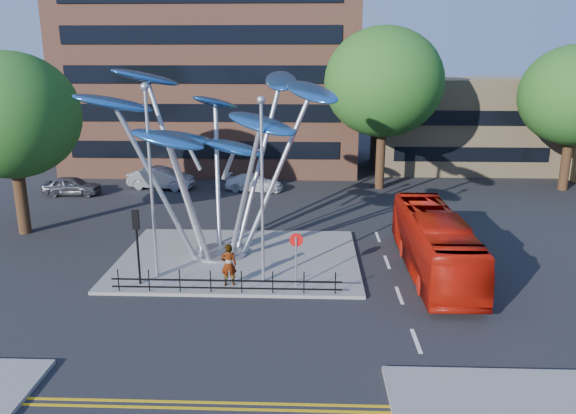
{
  "coord_description": "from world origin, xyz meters",
  "views": [
    {
      "loc": [
        2.5,
        -20.6,
        10.18
      ],
      "look_at": [
        1.59,
        4.0,
        3.38
      ],
      "focal_mm": 35.0,
      "sensor_mm": 36.0,
      "label": 1
    }
  ],
  "objects_px": {
    "tree_right": "(384,82)",
    "no_entry_sign_island": "(296,251)",
    "pedestrian": "(229,265)",
    "parked_car_left": "(72,186)",
    "tree_far": "(575,96)",
    "leaf_sculpture": "(215,123)",
    "parked_car_right": "(254,183)",
    "traffic_light_island": "(137,231)",
    "street_lamp_left": "(150,166)",
    "street_lamp_right": "(262,175)",
    "tree_left": "(10,116)",
    "red_bus": "(434,243)",
    "parked_car_mid": "(161,178)"
  },
  "relations": [
    {
      "from": "parked_car_right",
      "to": "tree_far",
      "type": "bearing_deg",
      "value": -78.7
    },
    {
      "from": "tree_right",
      "to": "parked_car_left",
      "type": "relative_size",
      "value": 2.94
    },
    {
      "from": "parked_car_mid",
      "to": "pedestrian",
      "type": "bearing_deg",
      "value": -147.83
    },
    {
      "from": "red_bus",
      "to": "parked_car_left",
      "type": "distance_m",
      "value": 27.33
    },
    {
      "from": "traffic_light_island",
      "to": "parked_car_right",
      "type": "distance_m",
      "value": 18.68
    },
    {
      "from": "street_lamp_left",
      "to": "parked_car_right",
      "type": "distance_m",
      "value": 18.13
    },
    {
      "from": "street_lamp_right",
      "to": "traffic_light_island",
      "type": "distance_m",
      "value": 6.05
    },
    {
      "from": "street_lamp_left",
      "to": "no_entry_sign_island",
      "type": "height_order",
      "value": "street_lamp_left"
    },
    {
      "from": "pedestrian",
      "to": "parked_car_mid",
      "type": "height_order",
      "value": "pedestrian"
    },
    {
      "from": "leaf_sculpture",
      "to": "traffic_light_island",
      "type": "bearing_deg",
      "value": -125.04
    },
    {
      "from": "street_lamp_left",
      "to": "traffic_light_island",
      "type": "bearing_deg",
      "value": -116.57
    },
    {
      "from": "red_bus",
      "to": "pedestrian",
      "type": "distance_m",
      "value": 9.77
    },
    {
      "from": "traffic_light_island",
      "to": "parked_car_right",
      "type": "xyz_separation_m",
      "value": [
        3.38,
        18.27,
        -1.98
      ]
    },
    {
      "from": "tree_far",
      "to": "parked_car_left",
      "type": "bearing_deg",
      "value": -175.27
    },
    {
      "from": "leaf_sculpture",
      "to": "pedestrian",
      "type": "relative_size",
      "value": 6.6
    },
    {
      "from": "leaf_sculpture",
      "to": "tree_left",
      "type": "bearing_deg",
      "value": 164.45
    },
    {
      "from": "red_bus",
      "to": "parked_car_right",
      "type": "height_order",
      "value": "red_bus"
    },
    {
      "from": "parked_car_left",
      "to": "parked_car_mid",
      "type": "height_order",
      "value": "parked_car_mid"
    },
    {
      "from": "tree_left",
      "to": "traffic_light_island",
      "type": "height_order",
      "value": "tree_left"
    },
    {
      "from": "red_bus",
      "to": "parked_car_left",
      "type": "height_order",
      "value": "red_bus"
    },
    {
      "from": "tree_far",
      "to": "no_entry_sign_island",
      "type": "bearing_deg",
      "value": -135.75
    },
    {
      "from": "tree_far",
      "to": "parked_car_right",
      "type": "xyz_separation_m",
      "value": [
        -23.62,
        -1.23,
        -6.47
      ]
    },
    {
      "from": "tree_far",
      "to": "tree_left",
      "type": "bearing_deg",
      "value": -161.57
    },
    {
      "from": "street_lamp_left",
      "to": "parked_car_mid",
      "type": "distance_m",
      "value": 18.78
    },
    {
      "from": "traffic_light_island",
      "to": "parked_car_right",
      "type": "relative_size",
      "value": 0.78
    },
    {
      "from": "traffic_light_island",
      "to": "parked_car_right",
      "type": "height_order",
      "value": "traffic_light_island"
    },
    {
      "from": "street_lamp_left",
      "to": "parked_car_mid",
      "type": "xyz_separation_m",
      "value": [
        -4.34,
        17.7,
        -4.53
      ]
    },
    {
      "from": "tree_right",
      "to": "no_entry_sign_island",
      "type": "bearing_deg",
      "value": -107.12
    },
    {
      "from": "pedestrian",
      "to": "parked_car_left",
      "type": "height_order",
      "value": "pedestrian"
    },
    {
      "from": "tree_left",
      "to": "leaf_sculpture",
      "type": "distance_m",
      "value": 12.38
    },
    {
      "from": "tree_right",
      "to": "parked_car_right",
      "type": "relative_size",
      "value": 2.77
    },
    {
      "from": "street_lamp_left",
      "to": "red_bus",
      "type": "relative_size",
      "value": 0.85
    },
    {
      "from": "parked_car_left",
      "to": "parked_car_right",
      "type": "distance_m",
      "value": 13.38
    },
    {
      "from": "tree_right",
      "to": "tree_far",
      "type": "distance_m",
      "value": 14.03
    },
    {
      "from": "tree_right",
      "to": "street_lamp_right",
      "type": "bearing_deg",
      "value": -111.54
    },
    {
      "from": "pedestrian",
      "to": "tree_right",
      "type": "bearing_deg",
      "value": -124.28
    },
    {
      "from": "tree_far",
      "to": "pedestrian",
      "type": "bearing_deg",
      "value": -139.69
    },
    {
      "from": "no_entry_sign_island",
      "to": "parked_car_mid",
      "type": "relative_size",
      "value": 0.49
    },
    {
      "from": "tree_right",
      "to": "traffic_light_island",
      "type": "xyz_separation_m",
      "value": [
        -13.0,
        -19.5,
        -5.42
      ]
    },
    {
      "from": "pedestrian",
      "to": "parked_car_right",
      "type": "height_order",
      "value": "pedestrian"
    },
    {
      "from": "parked_car_right",
      "to": "traffic_light_island",
      "type": "bearing_deg",
      "value": 177.81
    },
    {
      "from": "leaf_sculpture",
      "to": "street_lamp_right",
      "type": "relative_size",
      "value": 1.53
    },
    {
      "from": "traffic_light_island",
      "to": "pedestrian",
      "type": "bearing_deg",
      "value": 0.0
    },
    {
      "from": "leaf_sculpture",
      "to": "parked_car_right",
      "type": "bearing_deg",
      "value": 88.16
    },
    {
      "from": "leaf_sculpture",
      "to": "street_lamp_left",
      "type": "relative_size",
      "value": 1.45
    },
    {
      "from": "no_entry_sign_island",
      "to": "red_bus",
      "type": "bearing_deg",
      "value": 19.43
    },
    {
      "from": "tree_right",
      "to": "parked_car_right",
      "type": "xyz_separation_m",
      "value": [
        -9.62,
        -1.23,
        -7.4
      ]
    },
    {
      "from": "street_lamp_left",
      "to": "parked_car_left",
      "type": "distance_m",
      "value": 19.18
    },
    {
      "from": "no_entry_sign_island",
      "to": "pedestrian",
      "type": "bearing_deg",
      "value": -179.69
    },
    {
      "from": "tree_left",
      "to": "red_bus",
      "type": "distance_m",
      "value": 23.7
    }
  ]
}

